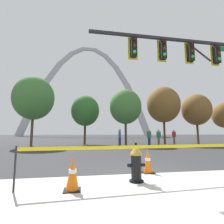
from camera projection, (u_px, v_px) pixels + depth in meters
The scene contains 17 objects.
ground_plane at pixel (145, 175), 5.09m from camera, with size 240.00×240.00×0.00m, color #333335.
fire_hydrant at pixel (136, 163), 4.38m from camera, with size 0.46×0.48×0.99m.
caution_tape_barrier at pixel (139, 156), 4.27m from camera, with size 5.69×0.37×0.97m.
traffic_cone_by_hydrant at pixel (73, 174), 3.71m from camera, with size 0.36×0.36×0.73m.
traffic_cone_mid_sidewalk at pixel (148, 161), 5.34m from camera, with size 0.36×0.36×0.73m.
traffic_signal_gantry at pixel (199, 66), 8.05m from camera, with size 7.82×0.44×6.00m.
monument_arch at pixel (88, 95), 68.59m from camera, with size 52.31×2.23×36.98m.
tree_far_left at pixel (34, 98), 16.58m from camera, with size 3.87×3.87×6.77m.
tree_left_mid at pixel (85, 111), 18.92m from camera, with size 3.09×3.09×5.41m.
tree_center_left at pixel (125, 107), 18.04m from camera, with size 3.35×3.35×5.87m.
tree_center_right at pixel (163, 105), 19.46m from camera, with size 3.73×3.73×6.53m.
tree_right_mid at pixel (196, 110), 19.79m from camera, with size 3.29×3.29×5.76m.
tree_far_right at pixel (224, 115), 21.35m from camera, with size 2.90×2.90×5.08m.
pedestrian_walking_left at pixel (159, 138), 15.37m from camera, with size 0.36×0.23×1.59m.
pedestrian_standing_center at pixel (149, 138), 14.48m from camera, with size 0.28×0.38×1.59m.
pedestrian_walking_right at pixel (174, 137), 16.65m from camera, with size 0.39×0.32×1.59m.
pedestrian_near_trees at pixel (120, 138), 14.52m from camera, with size 0.27×0.38×1.59m.
Camera 1 is at (-1.87, -5.03, 1.24)m, focal length 27.30 mm.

